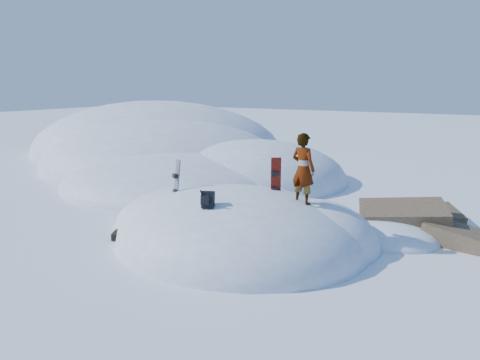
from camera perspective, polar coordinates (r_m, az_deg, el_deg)
The scene contains 9 objects.
ground at distance 12.76m, azimuth -0.24°, elevation -7.72°, with size 120.00×120.00×0.00m, color white.
snow_mound at distance 13.04m, azimuth -0.35°, elevation -7.29°, with size 8.00×6.00×3.00m.
snow_ridge at distance 26.47m, azimuth -8.87°, elevation 2.37°, with size 21.50×18.50×6.40m.
rock_outcrop at distance 14.23m, azimuth 19.31°, elevation -6.27°, with size 4.68×4.41×1.68m.
snowboard_red at distance 12.71m, azimuth 4.35°, elevation -0.45°, with size 0.25×0.24×1.47m.
snowboard_dark at distance 13.38m, azimuth -7.79°, elevation -0.65°, with size 0.34×0.31×1.50m.
backpack at distance 11.24m, azimuth -3.97°, elevation -2.40°, with size 0.38×0.42×0.49m.
gear_pile at distance 13.44m, azimuth -13.46°, elevation -6.49°, with size 0.94×0.77×0.25m.
person at distance 11.81m, azimuth 7.70°, elevation 1.32°, with size 0.67×0.44×1.83m, color slate.
Camera 1 is at (6.12, -10.35, 4.26)m, focal length 35.00 mm.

